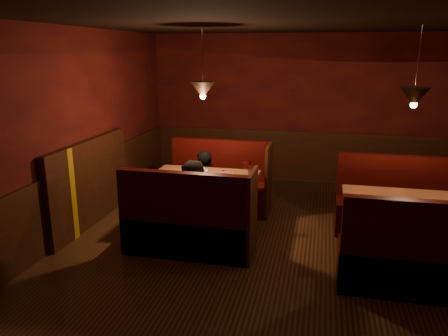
% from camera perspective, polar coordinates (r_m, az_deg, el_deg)
% --- Properties ---
extents(room, '(6.02, 7.02, 2.92)m').
position_cam_1_polar(room, '(5.57, 4.98, -0.79)').
color(room, '#3A210E').
rests_on(room, ground).
extents(main_table, '(1.53, 0.93, 1.07)m').
position_cam_1_polar(main_table, '(6.38, -2.49, -2.61)').
color(main_table, brown).
rests_on(main_table, ground).
extents(main_bench_far, '(1.68, 0.60, 1.15)m').
position_cam_1_polar(main_bench_far, '(7.26, -0.53, -2.59)').
color(main_bench_far, '#320907').
rests_on(main_bench_far, ground).
extents(main_bench_near, '(1.68, 0.60, 1.15)m').
position_cam_1_polar(main_bench_near, '(5.68, -4.62, -7.78)').
color(main_bench_near, '#320907').
rests_on(main_bench_near, ground).
extents(second_table, '(1.42, 0.91, 0.80)m').
position_cam_1_polar(second_table, '(5.90, 22.14, -5.64)').
color(second_table, brown).
rests_on(second_table, ground).
extents(second_bench_far, '(1.57, 0.59, 1.12)m').
position_cam_1_polar(second_bench_far, '(6.77, 21.14, -5.04)').
color(second_bench_far, '#320907').
rests_on(second_bench_far, ground).
extents(second_bench_near, '(1.57, 0.59, 1.12)m').
position_cam_1_polar(second_bench_near, '(5.22, 23.65, -11.33)').
color(second_bench_near, '#320907').
rests_on(second_bench_near, ground).
extents(diner_a, '(0.54, 0.39, 1.39)m').
position_cam_1_polar(diner_a, '(7.05, -2.58, -0.34)').
color(diner_a, black).
rests_on(diner_a, ground).
extents(diner_b, '(0.79, 0.64, 1.53)m').
position_cam_1_polar(diner_b, '(5.77, -3.67, -3.14)').
color(diner_b, black).
rests_on(diner_b, ground).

